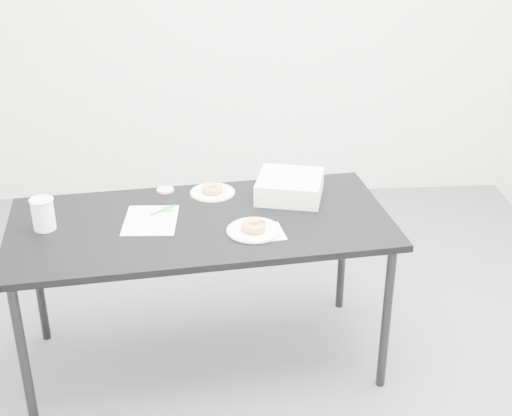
{
  "coord_description": "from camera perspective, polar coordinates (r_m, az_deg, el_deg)",
  "views": [
    {
      "loc": [
        -0.11,
        -2.71,
        2.18
      ],
      "look_at": [
        0.08,
        0.02,
        0.84
      ],
      "focal_mm": 50.0,
      "sensor_mm": 36.0,
      "label": 1
    }
  ],
  "objects": [
    {
      "name": "floor",
      "position": [
        3.48,
        -1.33,
        -12.71
      ],
      "size": [
        4.0,
        4.0,
        0.0
      ],
      "primitive_type": "plane",
      "color": "#4A4A4F",
      "rests_on": "ground"
    },
    {
      "name": "wall_back",
      "position": [
        4.79,
        -2.69,
        16.05
      ],
      "size": [
        4.0,
        0.02,
        2.7
      ],
      "primitive_type": "cube",
      "color": "silver",
      "rests_on": "floor"
    },
    {
      "name": "table",
      "position": [
        3.16,
        -4.43,
        -1.93
      ],
      "size": [
        1.75,
        0.97,
        0.76
      ],
      "rotation": [
        0.0,
        0.0,
        0.12
      ],
      "color": "black",
      "rests_on": "floor"
    },
    {
      "name": "scorecard",
      "position": [
        3.16,
        -8.43,
        -0.97
      ],
      "size": [
        0.24,
        0.3,
        0.0
      ],
      "primitive_type": "cube",
      "rotation": [
        0.0,
        0.0,
        -0.05
      ],
      "color": "white",
      "rests_on": "table"
    },
    {
      "name": "logo_patch",
      "position": [
        3.24,
        -7.11,
        -0.1
      ],
      "size": [
        0.05,
        0.05,
        0.0
      ],
      "primitive_type": "cube",
      "rotation": [
        0.0,
        0.0,
        -0.05
      ],
      "color": "green",
      "rests_on": "scorecard"
    },
    {
      "name": "pen",
      "position": [
        3.23,
        -7.45,
        -0.16
      ],
      "size": [
        0.11,
        0.09,
        0.01
      ],
      "primitive_type": "cylinder",
      "rotation": [
        0.0,
        1.57,
        0.7
      ],
      "color": "#0B7C5C",
      "rests_on": "scorecard"
    },
    {
      "name": "napkin",
      "position": [
        3.02,
        0.65,
        -1.98
      ],
      "size": [
        0.18,
        0.18,
        0.0
      ],
      "primitive_type": "cube",
      "rotation": [
        0.0,
        0.0,
        0.15
      ],
      "color": "white",
      "rests_on": "table"
    },
    {
      "name": "plate_near",
      "position": [
        3.03,
        -0.16,
        -1.8
      ],
      "size": [
        0.23,
        0.23,
        0.01
      ],
      "primitive_type": "cylinder",
      "color": "white",
      "rests_on": "napkin"
    },
    {
      "name": "donut_near",
      "position": [
        3.02,
        -0.16,
        -1.44
      ],
      "size": [
        0.11,
        0.11,
        0.04
      ],
      "primitive_type": "torus",
      "rotation": [
        0.0,
        0.0,
        0.01
      ],
      "color": "#C9833F",
      "rests_on": "plate_near"
    },
    {
      "name": "plate_far",
      "position": [
        3.39,
        -3.5,
        1.25
      ],
      "size": [
        0.21,
        0.21,
        0.01
      ],
      "primitive_type": "cylinder",
      "color": "white",
      "rests_on": "table"
    },
    {
      "name": "donut_far",
      "position": [
        3.38,
        -3.51,
        1.55
      ],
      "size": [
        0.11,
        0.11,
        0.03
      ],
      "primitive_type": "torus",
      "rotation": [
        0.0,
        0.0,
        -0.14
      ],
      "color": "#C9833F",
      "rests_on": "plate_far"
    },
    {
      "name": "coffee_cup",
      "position": [
        3.16,
        -16.66,
        -0.46
      ],
      "size": [
        0.09,
        0.09,
        0.14
      ],
      "primitive_type": "cylinder",
      "color": "white",
      "rests_on": "table"
    },
    {
      "name": "cup_lid",
      "position": [
        3.43,
        -7.28,
        1.45
      ],
      "size": [
        0.08,
        0.08,
        0.01
      ],
      "primitive_type": "cylinder",
      "color": "silver",
      "rests_on": "table"
    },
    {
      "name": "bakery_box",
      "position": [
        3.33,
        2.72,
        1.73
      ],
      "size": [
        0.35,
        0.35,
        0.1
      ],
      "primitive_type": "cube",
      "rotation": [
        0.0,
        0.0,
        -0.24
      ],
      "color": "white",
      "rests_on": "table"
    }
  ]
}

